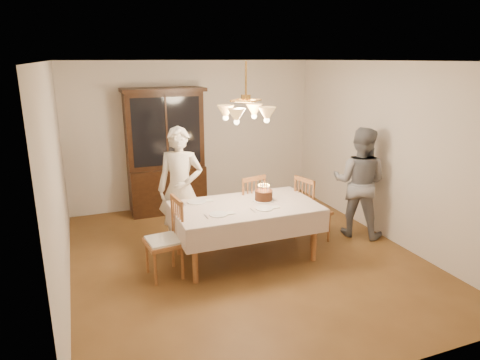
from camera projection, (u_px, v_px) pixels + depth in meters
name	position (u px, v px, depth m)	size (l,w,h in m)	color
ground	(245.00, 257.00, 5.87)	(5.00, 5.00, 0.00)	brown
room_shell	(246.00, 144.00, 5.44)	(5.00, 5.00, 5.00)	white
dining_table	(245.00, 210.00, 5.69)	(1.90, 1.10, 0.76)	brown
china_hutch	(166.00, 154.00, 7.40)	(1.38, 0.54, 2.16)	black
chair_far_side	(247.00, 210.00, 6.41)	(0.52, 0.51, 1.00)	brown
chair_left_end	(164.00, 242.00, 5.25)	(0.46, 0.48, 1.00)	brown
chair_right_end	(312.00, 213.00, 6.29)	(0.51, 0.52, 1.00)	brown
elderly_woman	(181.00, 189.00, 5.96)	(0.64, 0.42, 1.74)	silver
adult_in_grey	(359.00, 182.00, 6.43)	(0.81, 0.63, 1.67)	slate
birthday_cake	(264.00, 196.00, 5.82)	(0.30, 0.30, 0.23)	white
place_setting_near_left	(219.00, 214.00, 5.30)	(0.37, 0.23, 0.02)	white
place_setting_near_right	(265.00, 208.00, 5.52)	(0.37, 0.23, 0.02)	white
place_setting_far_left	(197.00, 202.00, 5.78)	(0.40, 0.26, 0.02)	white
chandelier	(246.00, 113.00, 5.33)	(0.62, 0.62, 0.73)	#BF8C3F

